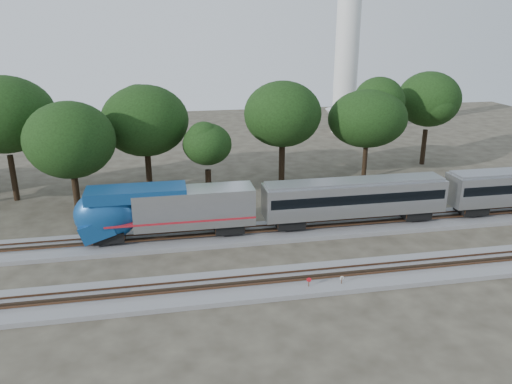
{
  "coord_description": "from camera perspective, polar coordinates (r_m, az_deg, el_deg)",
  "views": [
    {
      "loc": [
        -6.21,
        -38.52,
        20.03
      ],
      "look_at": [
        2.08,
        5.0,
        4.86
      ],
      "focal_mm": 35.0,
      "sensor_mm": 36.0,
      "label": 1
    }
  ],
  "objects": [
    {
      "name": "tree_2",
      "position": [
        56.21,
        -20.51,
        5.57
      ],
      "size": [
        8.37,
        8.37,
        11.8
      ],
      "color": "black",
      "rests_on": "ground"
    },
    {
      "name": "track_near",
      "position": [
        40.29,
        -0.52,
        -10.57
      ],
      "size": [
        160.0,
        5.0,
        0.73
      ],
      "color": "slate",
      "rests_on": "ground"
    },
    {
      "name": "tree_3",
      "position": [
        61.9,
        -12.56,
        7.95
      ],
      "size": [
        8.9,
        8.9,
        12.55
      ],
      "color": "black",
      "rests_on": "ground"
    },
    {
      "name": "tree_5",
      "position": [
        63.23,
        3.06,
        8.87
      ],
      "size": [
        9.21,
        9.21,
        12.99
      ],
      "color": "black",
      "rests_on": "ground"
    },
    {
      "name": "switch_stand_white",
      "position": [
        40.51,
        9.77,
        -9.93
      ],
      "size": [
        0.34,
        0.08,
        1.07
      ],
      "rotation": [
        0.0,
        0.0,
        0.15
      ],
      "color": "#512D19",
      "rests_on": "ground"
    },
    {
      "name": "tree_7",
      "position": [
        76.31,
        19.15,
        9.98
      ],
      "size": [
        9.72,
        9.72,
        13.7
      ],
      "color": "black",
      "rests_on": "ground"
    },
    {
      "name": "tree_1",
      "position": [
        63.17,
        -26.92,
        7.87
      ],
      "size": [
        10.32,
        10.32,
        14.55
      ],
      "color": "black",
      "rests_on": "ground"
    },
    {
      "name": "tree_4",
      "position": [
        57.86,
        -5.6,
        5.44
      ],
      "size": [
        6.78,
        6.78,
        9.56
      ],
      "color": "black",
      "rests_on": "ground"
    },
    {
      "name": "tree_6",
      "position": [
        66.91,
        12.66,
        8.17
      ],
      "size": [
        8.24,
        8.24,
        11.62
      ],
      "color": "black",
      "rests_on": "ground"
    },
    {
      "name": "switch_lever",
      "position": [
        40.57,
        9.25,
        -10.71
      ],
      "size": [
        0.52,
        0.33,
        0.3
      ],
      "primitive_type": "cube",
      "rotation": [
        0.0,
        0.0,
        -0.07
      ],
      "color": "#512D19",
      "rests_on": "ground"
    },
    {
      "name": "switch_stand_red",
      "position": [
        39.75,
        6.06,
        -10.25
      ],
      "size": [
        0.36,
        0.13,
        1.15
      ],
      "rotation": [
        0.0,
        0.0,
        -0.26
      ],
      "color": "#512D19",
      "rests_on": "ground"
    },
    {
      "name": "track_far",
      "position": [
        49.13,
        -2.61,
        -4.92
      ],
      "size": [
        160.0,
        5.0,
        0.73
      ],
      "color": "slate",
      "rests_on": "ground"
    },
    {
      "name": "ground",
      "position": [
        43.86,
        -1.47,
        -8.28
      ],
      "size": [
        160.0,
        160.0,
        0.0
      ],
      "primitive_type": "plane",
      "color": "#383328",
      "rests_on": "ground"
    }
  ]
}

